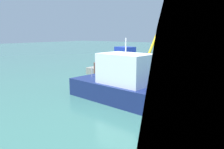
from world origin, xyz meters
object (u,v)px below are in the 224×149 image
object	(u,v)px
crane_truck	(133,57)
salvaged_car	(107,75)
moored_yacht	(147,97)
dock_worker	(144,62)

from	to	relation	value
crane_truck	salvaged_car	bearing A→B (deg)	0.05
crane_truck	moored_yacht	distance (m)	14.56
moored_yacht	dock_worker	bearing A→B (deg)	-150.44
dock_worker	salvaged_car	bearing A→B (deg)	-26.94
dock_worker	salvaged_car	world-z (taller)	dock_worker
dock_worker	crane_truck	bearing A→B (deg)	-118.64
salvaged_car	moored_yacht	xyz separation A→B (m)	(6.01, 8.33, 0.22)
crane_truck	moored_yacht	bearing A→B (deg)	35.10
salvaged_car	dock_worker	bearing A→B (deg)	153.06
dock_worker	moored_yacht	distance (m)	12.21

